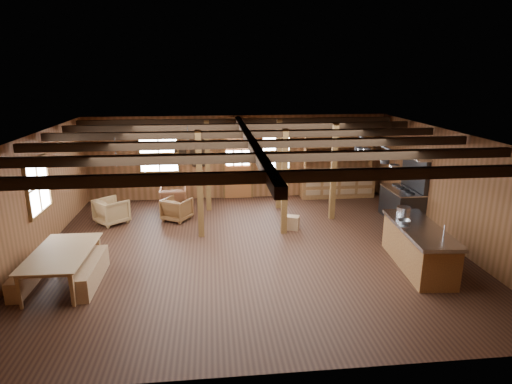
% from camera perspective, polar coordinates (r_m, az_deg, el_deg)
% --- Properties ---
extents(room, '(10.04, 9.04, 2.84)m').
position_cam_1_polar(room, '(10.09, -0.80, -0.30)').
color(room, black).
rests_on(room, ground).
extents(ceiling_joists, '(9.80, 8.82, 0.18)m').
position_cam_1_polar(ceiling_joists, '(9.99, -0.93, 7.05)').
color(ceiling_joists, black).
rests_on(ceiling_joists, ceiling).
extents(timber_posts, '(3.95, 2.35, 2.80)m').
position_cam_1_polar(timber_posts, '(12.15, 0.73, 2.49)').
color(timber_posts, '#493015').
rests_on(timber_posts, floor).
extents(back_door, '(1.02, 0.08, 2.15)m').
position_cam_1_polar(back_door, '(14.52, -2.42, 2.59)').
color(back_door, brown).
rests_on(back_door, floor).
extents(window_back_left, '(1.32, 0.06, 1.32)m').
position_cam_1_polar(window_back_left, '(14.46, -12.84, 5.07)').
color(window_back_left, white).
rests_on(window_back_left, wall_back).
extents(window_back_right, '(1.02, 0.06, 1.32)m').
position_cam_1_polar(window_back_right, '(14.52, 2.69, 5.49)').
color(window_back_right, white).
rests_on(window_back_right, wall_back).
extents(window_left, '(0.14, 1.24, 1.32)m').
position_cam_1_polar(window_left, '(11.25, -27.12, 0.67)').
color(window_left, white).
rests_on(window_left, wall_back).
extents(notice_boards, '(1.08, 0.03, 0.90)m').
position_cam_1_polar(notice_boards, '(14.36, -8.46, 5.38)').
color(notice_boards, silver).
rests_on(notice_boards, wall_back).
extents(back_counter, '(2.55, 0.60, 2.45)m').
position_cam_1_polar(back_counter, '(14.95, 10.78, 1.61)').
color(back_counter, '#5B301B').
rests_on(back_counter, floor).
extents(pendant_lamps, '(1.86, 2.36, 0.66)m').
position_cam_1_polar(pendant_lamps, '(10.92, -13.21, 5.11)').
color(pendant_lamps, '#2C2C2E').
rests_on(pendant_lamps, ceiling).
extents(pot_rack, '(0.40, 3.00, 0.44)m').
position_cam_1_polar(pot_rack, '(10.87, 15.00, 5.16)').
color(pot_rack, '#2C2C2E').
rests_on(pot_rack, ceiling).
extents(kitchen_island, '(1.08, 2.56, 1.20)m').
position_cam_1_polar(kitchen_island, '(10.15, 20.82, -6.81)').
color(kitchen_island, '#5B301B').
rests_on(kitchen_island, floor).
extents(step_stool, '(0.51, 0.43, 0.38)m').
position_cam_1_polar(step_stool, '(11.81, 4.82, -4.09)').
color(step_stool, brown).
rests_on(step_stool, floor).
extents(commercial_range, '(0.80, 1.55, 1.91)m').
position_cam_1_polar(commercial_range, '(13.15, 19.08, -0.86)').
color(commercial_range, '#2C2C2E').
rests_on(commercial_range, floor).
extents(dining_table, '(1.17, 2.06, 0.72)m').
position_cam_1_polar(dining_table, '(9.62, -24.09, -9.23)').
color(dining_table, olive).
rests_on(dining_table, floor).
extents(bench_wall, '(0.28, 1.49, 0.41)m').
position_cam_1_polar(bench_wall, '(9.94, -28.16, -9.92)').
color(bench_wall, brown).
rests_on(bench_wall, floor).
extents(bench_aisle, '(0.32, 1.73, 0.48)m').
position_cam_1_polar(bench_aisle, '(9.52, -21.10, -9.94)').
color(bench_aisle, brown).
rests_on(bench_aisle, floor).
extents(armchair_a, '(0.83, 0.86, 0.75)m').
position_cam_1_polar(armchair_a, '(13.51, -10.97, -0.93)').
color(armchair_a, brown).
rests_on(armchair_a, floor).
extents(armchair_b, '(0.98, 0.99, 0.66)m').
position_cam_1_polar(armchair_b, '(12.65, -10.51, -2.26)').
color(armchair_b, brown).
rests_on(armchair_b, floor).
extents(armchair_c, '(1.11, 1.11, 0.73)m').
position_cam_1_polar(armchair_c, '(12.85, -18.69, -2.43)').
color(armchair_c, olive).
rests_on(armchair_c, floor).
extents(counter_pot, '(0.32, 0.32, 0.19)m').
position_cam_1_polar(counter_pot, '(10.66, 19.06, -2.37)').
color(counter_pot, '#B3B5BA').
rests_on(counter_pot, kitchen_island).
extents(bowl, '(0.32, 0.32, 0.07)m').
position_cam_1_polar(bowl, '(10.12, 19.13, -3.70)').
color(bowl, silver).
rests_on(bowl, kitchen_island).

